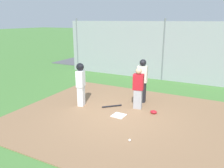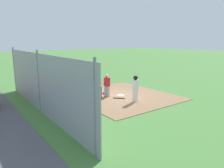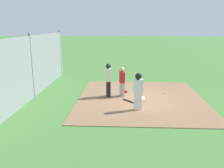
# 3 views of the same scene
# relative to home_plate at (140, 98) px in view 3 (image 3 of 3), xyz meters

# --- Properties ---
(ground_plane) EXTENTS (140.00, 140.00, 0.00)m
(ground_plane) POSITION_rel_home_plate_xyz_m (0.00, 0.00, -0.04)
(ground_plane) COLOR #477A38
(dirt_infield) EXTENTS (7.20, 6.40, 0.03)m
(dirt_infield) POSITION_rel_home_plate_xyz_m (0.00, 0.00, -0.03)
(dirt_infield) COLOR #896647
(dirt_infield) RESTS_ON ground_plane
(home_plate) EXTENTS (0.47, 0.47, 0.02)m
(home_plate) POSITION_rel_home_plate_xyz_m (0.00, 0.00, 0.00)
(home_plate) COLOR white
(home_plate) RESTS_ON dirt_infield
(catcher) EXTENTS (0.41, 0.31, 1.56)m
(catcher) POSITION_rel_home_plate_xyz_m (-0.34, -0.97, 0.80)
(catcher) COLOR #9E9EA3
(catcher) RESTS_ON dirt_infield
(umpire) EXTENTS (0.41, 0.30, 1.76)m
(umpire) POSITION_rel_home_plate_xyz_m (-0.23, -1.68, 0.92)
(umpire) COLOR black
(umpire) RESTS_ON dirt_infield
(runner) EXTENTS (0.35, 0.44, 1.68)m
(runner) POSITION_rel_home_plate_xyz_m (1.74, -0.24, 0.96)
(runner) COLOR silver
(runner) RESTS_ON dirt_infield
(baseball_bat) EXTENTS (0.61, 0.58, 0.06)m
(baseball_bat) POSITION_rel_home_plate_xyz_m (0.59, -0.63, 0.02)
(baseball_bat) COLOR black
(baseball_bat) RESTS_ON dirt_infield
(catcher_mask) EXTENTS (0.24, 0.20, 0.12)m
(catcher_mask) POSITION_rel_home_plate_xyz_m (-1.03, -0.74, 0.05)
(catcher_mask) COLOR #B21923
(catcher_mask) RESTS_ON dirt_infield
(baseball) EXTENTS (0.07, 0.07, 0.07)m
(baseball) POSITION_rel_home_plate_xyz_m (-1.01, 1.43, 0.03)
(baseball) COLOR white
(baseball) RESTS_ON dirt_infield
(backstop_fence) EXTENTS (12.00, 0.10, 3.35)m
(backstop_fence) POSITION_rel_home_plate_xyz_m (0.00, -5.64, 1.56)
(backstop_fence) COLOR #93999E
(backstop_fence) RESTS_ON ground_plane
(parked_car_red) EXTENTS (4.43, 2.43, 1.28)m
(parked_car_red) POSITION_rel_home_plate_xyz_m (-3.27, -8.80, 0.57)
(parked_car_red) COLOR maroon
(parked_car_red) RESTS_ON parking_lot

